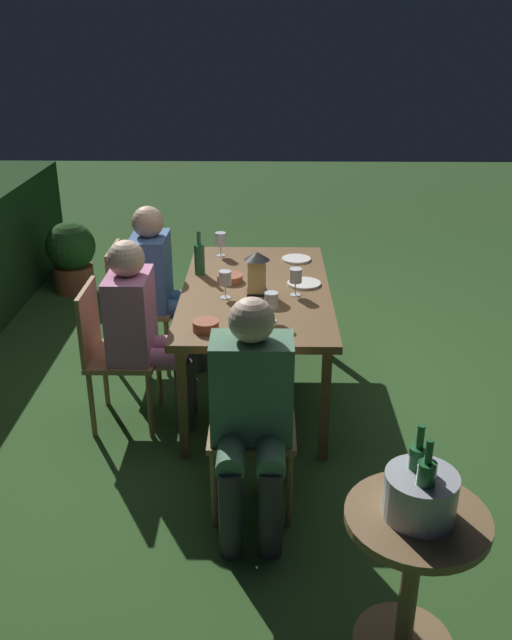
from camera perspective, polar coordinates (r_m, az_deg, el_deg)
name	(u,v)px	position (r m, az deg, el deg)	size (l,w,h in m)	color
ground_plane	(256,390)	(4.58, 0.00, -5.86)	(16.00, 16.00, 0.00)	#2D5123
dining_table	(256,296)	(4.28, 0.00, 2.00)	(1.67, 0.91, 0.73)	brown
chair_head_near	(253,413)	(3.40, -0.29, -7.76)	(0.40, 0.42, 0.87)	#937047
person_in_green	(252,407)	(3.15, -0.37, -7.27)	(0.48, 0.38, 1.15)	#4C7A5B
chair_side_right_a	(111,349)	(4.12, -11.99, -2.35)	(0.42, 0.40, 0.87)	#937047
person_in_pink	(142,325)	(4.02, -9.45, -0.44)	(0.38, 0.47, 1.15)	#C675A3
chair_side_right_b	(134,301)	(4.79, -10.14, 1.60)	(0.42, 0.40, 0.87)	#937047
person_in_blue	(161,280)	(4.70, -7.93, 3.31)	(0.38, 0.47, 1.15)	#426699
lantern_centerpiece	(257,270)	(4.13, 0.08, 4.15)	(0.15, 0.15, 0.27)	black
green_bottle_on_table	(199,258)	(4.48, -4.73, 5.16)	(0.07, 0.07, 0.29)	#1E5B2D
wine_glass_a	(225,279)	(4.07, -2.59, 3.40)	(0.08, 0.08, 0.17)	silver
wine_glass_b	(296,277)	(4.12, 3.32, 3.61)	(0.08, 0.08, 0.17)	silver
wine_glass_c	(271,301)	(3.75, 1.29, 1.56)	(0.08, 0.08, 0.17)	silver
wine_glass_d	(220,240)	(4.83, -2.98, 6.70)	(0.08, 0.08, 0.17)	silver
plate_a	(296,259)	(4.77, 3.38, 5.09)	(0.20, 0.20, 0.01)	white
plate_b	(304,283)	(4.33, 4.03, 3.06)	(0.21, 0.21, 0.01)	white
bowl_olives	(230,278)	(4.37, -2.19, 3.54)	(0.16, 0.16, 0.04)	#9E5138
bowl_bread	(206,325)	(3.67, -4.21, -0.46)	(0.14, 0.14, 0.06)	#9E5138
side_table	(412,561)	(2.74, 12.90, -19.01)	(0.52, 0.52, 0.64)	brown
ice_bucket	(421,491)	(2.54, 13.55, -13.71)	(0.26, 0.26, 0.34)	#B2B7BF
potted_plant_by_hedge	(71,255)	(6.34, -15.13, 5.27)	(0.44, 0.44, 0.64)	brown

